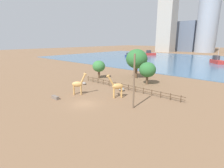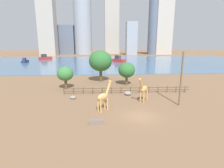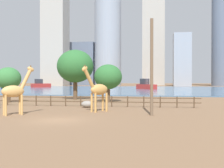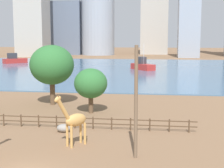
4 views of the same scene
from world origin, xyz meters
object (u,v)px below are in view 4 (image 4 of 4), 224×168
utility_pole (136,103)px  tree_center_broad (52,65)px  boulder_by_pole (64,128)px  tree_left_large (91,84)px  boat_ferry (14,60)px  giraffe_tall (74,120)px  boat_tug (142,65)px

utility_pole → tree_center_broad: utility_pole is taller
utility_pole → tree_center_broad: size_ratio=1.06×
boulder_by_pole → tree_center_broad: (-5.34, 13.43, 5.16)m
tree_left_large → boulder_by_pole: bearing=-96.6°
tree_left_large → boat_ferry: tree_left_large is taller
giraffe_tall → tree_center_broad: tree_center_broad is taller
utility_pole → tree_center_broad: (-12.95, 19.80, 1.14)m
giraffe_tall → utility_pole: 6.31m
boat_ferry → tree_left_large: bearing=-108.4°
tree_center_broad → boat_tug: 52.30m
boulder_by_pole → boat_ferry: size_ratio=0.18×
utility_pole → boat_ferry: 101.35m
boulder_by_pole → tree_center_broad: tree_center_broad is taller
giraffe_tall → boulder_by_pole: size_ratio=3.36×
tree_left_large → giraffe_tall: bearing=-85.1°
utility_pole → boulder_by_pole: size_ratio=6.21×
boulder_by_pole → tree_center_broad: size_ratio=0.17×
tree_left_large → boat_tug: boat_tug is taller
utility_pole → boat_tug: utility_pole is taller
tree_left_large → tree_center_broad: (-6.37, 4.56, 1.85)m
boat_ferry → boat_tug: size_ratio=0.97×
boulder_by_pole → boat_ferry: (-40.96, 82.54, 1.01)m
boulder_by_pole → boat_ferry: bearing=116.4°
tree_center_broad → giraffe_tall: bearing=-66.9°
utility_pole → boulder_by_pole: utility_pole is taller
utility_pole → boat_tug: size_ratio=1.07×
utility_pole → boat_ferry: bearing=118.6°
giraffe_tall → tree_center_broad: bearing=-118.9°
boulder_by_pole → boat_ferry: 92.15m
tree_center_broad → boat_tug: (10.16, 51.13, -4.14)m
giraffe_tall → boulder_by_pole: (-2.13, 4.12, -1.88)m
tree_left_large → boat_tug: bearing=86.1°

